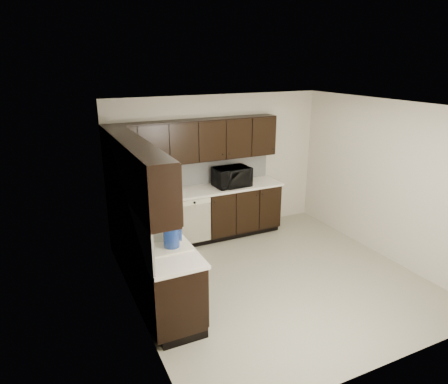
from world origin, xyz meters
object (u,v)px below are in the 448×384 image
object	(u,v)px
sink	(161,246)
toaster_oven	(125,194)
storage_bin	(159,232)
microwave	(232,177)
blue_pitcher	(171,237)

from	to	relation	value
sink	toaster_oven	world-z (taller)	sink
sink	storage_bin	xyz separation A→B (m)	(0.01, 0.11, 0.14)
microwave	toaster_oven	world-z (taller)	microwave
microwave	blue_pitcher	xyz separation A→B (m)	(-1.72, -1.87, -0.03)
toaster_oven	blue_pitcher	world-z (taller)	blue_pitcher
toaster_oven	storage_bin	bearing A→B (deg)	-105.02
sink	microwave	size ratio (longest dim) A/B	1.33
toaster_oven	blue_pitcher	size ratio (longest dim) A/B	1.09
storage_bin	blue_pitcher	size ratio (longest dim) A/B	1.50
storage_bin	blue_pitcher	world-z (taller)	blue_pitcher
storage_bin	blue_pitcher	distance (m)	0.33
sink	blue_pitcher	xyz separation A→B (m)	(0.07, -0.22, 0.20)
microwave	storage_bin	world-z (taller)	microwave
sink	microwave	xyz separation A→B (m)	(1.79, 1.66, 0.23)
microwave	blue_pitcher	world-z (taller)	microwave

